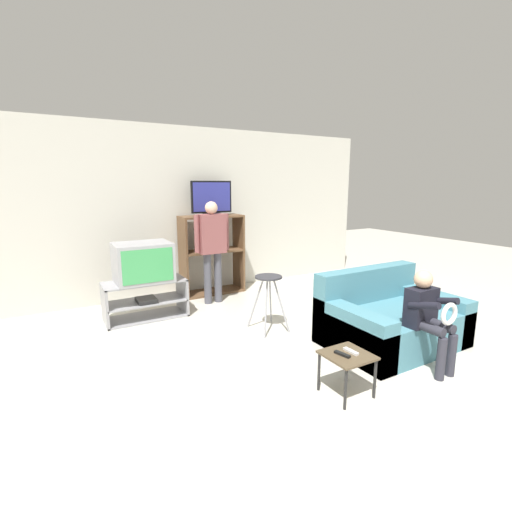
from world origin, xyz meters
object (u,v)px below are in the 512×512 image
object	(u,v)px
couch	(389,320)
tv_stand	(145,300)
folding_stool	(268,287)
person_standing_adult	(212,243)
television_main	(143,262)
television_flat	(212,199)
snack_table	(347,360)
person_seated_child	(428,312)
remote_control_white	(351,351)
remote_control_black	(342,354)
media_shelf	(212,254)

from	to	relation	value
couch	tv_stand	bearing A→B (deg)	135.39
folding_stool	couch	xyz separation A→B (m)	(0.96, -0.98, -0.27)
person_standing_adult	television_main	bearing A→B (deg)	-171.92
tv_stand	television_main	size ratio (longest dim) A/B	1.48
television_flat	couch	bearing A→B (deg)	-71.69
snack_table	person_seated_child	bearing A→B (deg)	-1.54
television_main	remote_control_white	world-z (taller)	television_main
remote_control_black	person_seated_child	world-z (taller)	person_seated_child
folding_stool	remote_control_white	bearing A→B (deg)	-94.80
television_main	remote_control_black	size ratio (longest dim) A/B	4.85
remote_control_white	couch	xyz separation A→B (m)	(1.09, 0.53, -0.11)
television_flat	person_standing_adult	world-z (taller)	television_flat
remote_control_white	couch	bearing A→B (deg)	23.34
television_flat	person_standing_adult	distance (m)	0.80
couch	person_standing_adult	distance (m)	2.62
tv_stand	person_seated_child	xyz separation A→B (m)	(1.99, -2.69, 0.31)
snack_table	remote_control_black	bearing A→B (deg)	175.07
remote_control_white	person_standing_adult	world-z (taller)	person_standing_adult
couch	snack_table	bearing A→B (deg)	-154.47
folding_stool	person_seated_child	world-z (taller)	person_seated_child
media_shelf	television_flat	distance (m)	0.87
snack_table	tv_stand	bearing A→B (deg)	110.90
media_shelf	person_seated_child	world-z (taller)	media_shelf
tv_stand	remote_control_black	distance (m)	2.83
remote_control_black	couch	size ratio (longest dim) A/B	0.10
person_standing_adult	folding_stool	bearing A→B (deg)	-82.78
remote_control_black	person_standing_adult	bearing A→B (deg)	76.82
television_flat	snack_table	distance (m)	3.51
person_seated_child	television_main	bearing A→B (deg)	126.45
media_shelf	person_seated_child	bearing A→B (deg)	-76.81
snack_table	person_standing_adult	xyz separation A→B (m)	(0.01, 2.82, 0.59)
couch	person_standing_adult	size ratio (longest dim) A/B	0.96
snack_table	person_standing_adult	distance (m)	2.88
folding_stool	snack_table	xyz separation A→B (m)	(-0.17, -1.53, -0.22)
person_standing_adult	media_shelf	bearing A→B (deg)	67.81
folding_stool	television_flat	bearing A→B (deg)	88.47
couch	person_standing_adult	world-z (taller)	person_standing_adult
television_flat	tv_stand	bearing A→B (deg)	-152.77
folding_stool	remote_control_white	world-z (taller)	folding_stool
folding_stool	media_shelf	bearing A→B (deg)	89.15
tv_stand	snack_table	distance (m)	2.85
folding_stool	remote_control_white	distance (m)	1.53
television_flat	television_main	bearing A→B (deg)	-153.21
media_shelf	television_flat	bearing A→B (deg)	33.62
tv_stand	snack_table	bearing A→B (deg)	-69.10
television_main	media_shelf	size ratio (longest dim) A/B	0.56
media_shelf	person_seated_child	xyz separation A→B (m)	(0.77, -3.31, -0.08)
media_shelf	remote_control_black	size ratio (longest dim) A/B	8.69
television_flat	couch	xyz separation A→B (m)	(0.91, -2.75, -1.24)
television_main	person_seated_child	world-z (taller)	television_main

